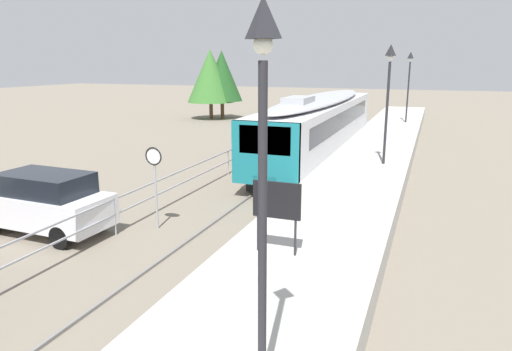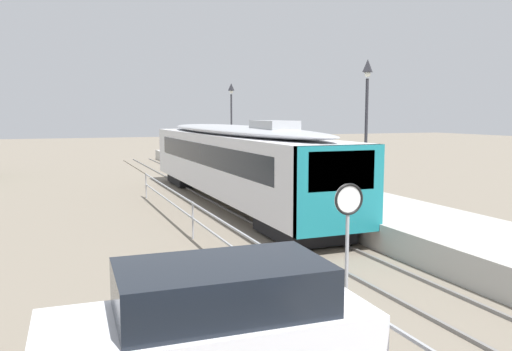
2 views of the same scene
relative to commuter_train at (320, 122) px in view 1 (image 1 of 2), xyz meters
The scene contains 13 objects.
ground_plane 5.83m from the commuter_train, 123.58° to the right, with size 160.00×160.00×0.00m, color slate.
track_rails 4.99m from the commuter_train, 90.00° to the right, with size 3.20×60.00×0.14m.
commuter_train is the anchor object (origin of this frame).
station_platform 5.82m from the commuter_train, 54.27° to the right, with size 3.90×60.00×0.90m, color #B7B5AD.
platform_lamp_near_end 21.39m from the commuter_train, 78.93° to the right, with size 0.34×0.34×5.35m.
platform_lamp_mid_platform 6.51m from the commuter_train, 47.36° to the right, with size 0.34×0.34×5.35m.
platform_lamp_far_end 12.90m from the commuter_train, 71.21° to the left, with size 0.34×0.34×5.35m.
platform_notice_board 16.29m from the commuter_train, 80.43° to the right, with size 1.20×0.08×1.80m.
speed_limit_sign 13.74m from the commuter_train, 99.87° to the right, with size 0.61×0.10×2.81m.
carpark_fence 14.94m from the commuter_train, 102.81° to the right, with size 0.06×36.06×1.25m.
parked_suv_white 16.20m from the commuter_train, 110.08° to the right, with size 4.66×2.05×2.04m.
tree_behind_carpark 21.38m from the commuter_train, 130.04° to the left, with size 4.00×4.00×6.61m.
tree_behind_station_far 21.42m from the commuter_train, 133.13° to the left, with size 4.58×4.58×6.71m.
Camera 1 is at (6.06, 0.21, 5.48)m, focal length 32.80 mm.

